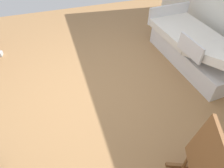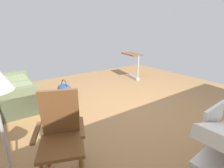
% 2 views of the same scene
% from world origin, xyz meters
% --- Properties ---
extents(ground_plane, '(6.82, 6.82, 0.00)m').
position_xyz_m(ground_plane, '(0.00, 0.00, 0.00)').
color(ground_plane, '#9E7247').
extents(couch, '(1.61, 0.86, 0.85)m').
position_xyz_m(couch, '(1.75, 2.09, 0.31)').
color(couch, '#737D57').
rests_on(couch, ground).
extents(rocking_chair, '(0.88, 0.73, 1.05)m').
position_xyz_m(rocking_chair, '(-0.77, 1.82, 0.50)').
color(rocking_chair, brown).
rests_on(rocking_chair, ground).
extents(overbed_table, '(0.87, 0.53, 0.84)m').
position_xyz_m(overbed_table, '(1.84, -1.60, 0.53)').
color(overbed_table, '#B2B5BA').
rests_on(overbed_table, ground).
extents(duffel_bag, '(0.59, 0.38, 0.43)m').
position_xyz_m(duffel_bag, '(1.63, 0.92, 0.15)').
color(duffel_bag, '#2D4C84').
rests_on(duffel_bag, ground).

